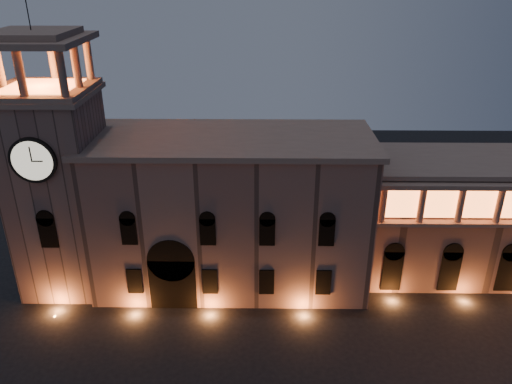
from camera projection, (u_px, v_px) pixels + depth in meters
government_building at (230, 212)px, 55.98m from camera, size 30.80×12.80×17.60m
clock_tower at (59, 184)px, 53.76m from camera, size 9.80×9.80×32.40m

